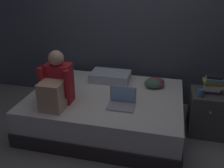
% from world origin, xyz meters
% --- Properties ---
extents(ground_plane, '(8.00, 8.00, 0.00)m').
position_xyz_m(ground_plane, '(0.00, 0.00, 0.00)').
color(ground_plane, gray).
extents(wall_back, '(5.60, 0.10, 2.70)m').
position_xyz_m(wall_back, '(0.00, 1.20, 1.35)').
color(wall_back, '#424751').
rests_on(wall_back, ground_plane).
extents(bed, '(2.00, 1.50, 0.47)m').
position_xyz_m(bed, '(-0.20, 0.30, 0.23)').
color(bed, '#332D2B').
rests_on(bed, ground_plane).
extents(nightstand, '(0.44, 0.46, 0.56)m').
position_xyz_m(nightstand, '(1.10, 0.46, 0.28)').
color(nightstand, '#474442').
rests_on(nightstand, ground_plane).
extents(person_sitting, '(0.39, 0.44, 0.66)m').
position_xyz_m(person_sitting, '(-0.70, -0.09, 0.72)').
color(person_sitting, '#B21E28').
rests_on(person_sitting, bed).
extents(laptop, '(0.32, 0.23, 0.22)m').
position_xyz_m(laptop, '(0.06, 0.05, 0.52)').
color(laptop, '#9EA0A5').
rests_on(laptop, bed).
extents(pillow, '(0.56, 0.36, 0.13)m').
position_xyz_m(pillow, '(-0.25, 0.75, 0.53)').
color(pillow, silver).
rests_on(pillow, bed).
extents(book_stack, '(0.25, 0.16, 0.23)m').
position_xyz_m(book_stack, '(1.12, 0.48, 0.68)').
color(book_stack, '#703D84').
rests_on(book_stack, nightstand).
extents(mug, '(0.08, 0.08, 0.09)m').
position_xyz_m(mug, '(0.97, 0.34, 0.61)').
color(mug, teal).
rests_on(mug, nightstand).
extents(clothes_pile, '(0.27, 0.30, 0.13)m').
position_xyz_m(clothes_pile, '(0.41, 0.69, 0.53)').
color(clothes_pile, '#8E3D47').
rests_on(clothes_pile, bed).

